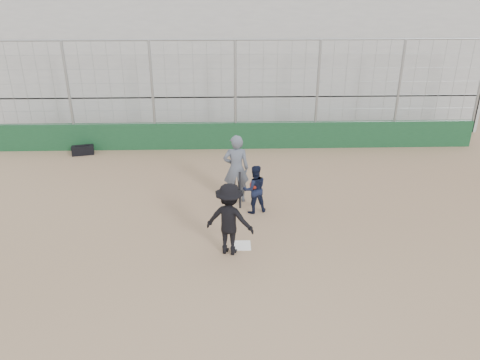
{
  "coord_description": "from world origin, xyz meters",
  "views": [
    {
      "loc": [
        -0.34,
        -9.81,
        6.15
      ],
      "look_at": [
        0.0,
        1.4,
        1.15
      ],
      "focal_mm": 35.0,
      "sensor_mm": 36.0,
      "label": 1
    }
  ],
  "objects_px": {
    "catcher_crouched": "(255,197)",
    "umpire": "(236,172)",
    "equipment_bag": "(83,150)",
    "batter_at_plate": "(229,219)"
  },
  "relations": [
    {
      "from": "catcher_crouched",
      "to": "umpire",
      "type": "bearing_deg",
      "value": 123.56
    },
    {
      "from": "umpire",
      "to": "catcher_crouched",
      "type": "bearing_deg",
      "value": 121.71
    },
    {
      "from": "catcher_crouched",
      "to": "umpire",
      "type": "xyz_separation_m",
      "value": [
        -0.49,
        0.74,
        0.43
      ]
    },
    {
      "from": "equipment_bag",
      "to": "batter_at_plate",
      "type": "bearing_deg",
      "value": -51.57
    },
    {
      "from": "batter_at_plate",
      "to": "equipment_bag",
      "type": "bearing_deg",
      "value": 128.43
    },
    {
      "from": "batter_at_plate",
      "to": "equipment_bag",
      "type": "distance_m",
      "value": 8.61
    },
    {
      "from": "catcher_crouched",
      "to": "umpire",
      "type": "distance_m",
      "value": 0.98
    },
    {
      "from": "catcher_crouched",
      "to": "batter_at_plate",
      "type": "bearing_deg",
      "value": -109.46
    },
    {
      "from": "batter_at_plate",
      "to": "catcher_crouched",
      "type": "bearing_deg",
      "value": 70.54
    },
    {
      "from": "batter_at_plate",
      "to": "catcher_crouched",
      "type": "relative_size",
      "value": 1.97
    }
  ]
}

